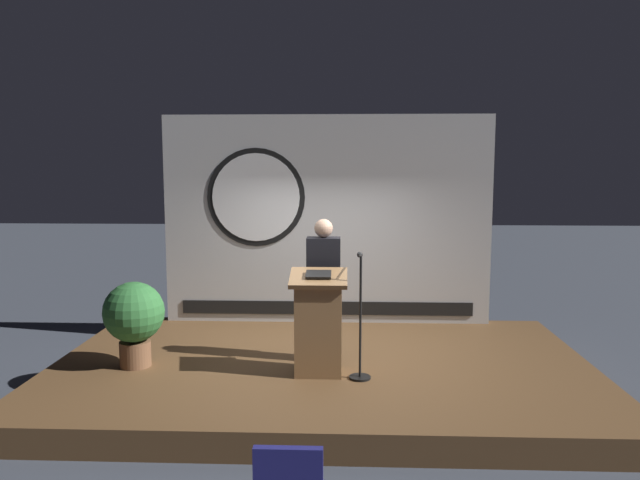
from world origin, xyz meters
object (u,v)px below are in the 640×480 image
(speaker_person, at_px, (324,289))
(podium, at_px, (319,324))
(potted_plant, at_px, (134,316))
(microphone_stand, at_px, (360,334))

(speaker_person, bearing_deg, podium, -94.61)
(speaker_person, distance_m, potted_plant, 2.24)
(potted_plant, bearing_deg, microphone_stand, -5.36)
(speaker_person, height_order, microphone_stand, speaker_person)
(microphone_stand, xyz_separation_m, potted_plant, (-2.62, 0.25, 0.12))
(microphone_stand, bearing_deg, podium, 169.40)
(podium, xyz_separation_m, potted_plant, (-2.16, 0.16, 0.03))
(potted_plant, bearing_deg, podium, -4.21)
(podium, bearing_deg, speaker_person, 85.39)
(podium, xyz_separation_m, speaker_person, (0.04, 0.48, 0.30))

